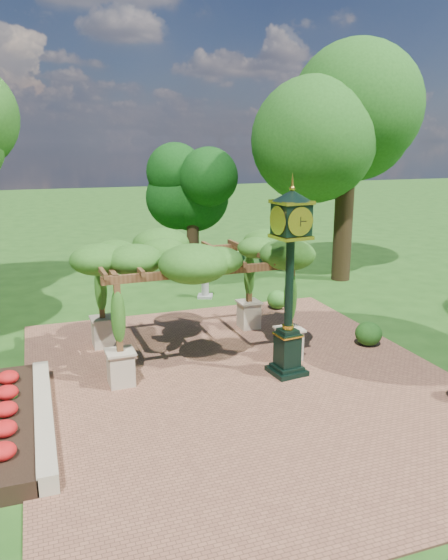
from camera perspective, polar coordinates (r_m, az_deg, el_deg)
name	(u,v)px	position (r m, az deg, el deg)	size (l,w,h in m)	color
ground	(261,401)	(12.51, 3.90, -12.53)	(120.00, 120.00, 0.00)	#1E4714
brick_plaza	(245,382)	(13.33, 2.18, -10.64)	(10.00, 12.00, 0.04)	brown
border_wall	(44,416)	(12.03, -18.30, -13.37)	(0.35, 5.00, 0.40)	#C6B793
pedestal_clock	(290,266)	(13.00, 6.91, 1.41)	(1.01, 1.01, 4.62)	black
pergola	(192,258)	(14.32, -3.34, 2.30)	(5.24, 3.38, 3.25)	#BFAD8E
sundial	(205,286)	(20.20, -1.99, -0.67)	(0.70, 0.70, 0.97)	#989890
shrub_mid	(368,334)	(15.97, 14.86, -5.44)	(0.75, 0.75, 0.68)	#1C4914
shrub_back	(277,300)	(18.83, 5.61, -2.04)	(0.71, 0.71, 0.64)	#2D6A1E
tree_north	(192,181)	(24.57, -3.36, 10.27)	(3.21, 3.21, 5.73)	#332414
tree_east_far	(350,100)	(22.84, 13.02, 17.81)	(5.15, 5.15, 10.44)	#312413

